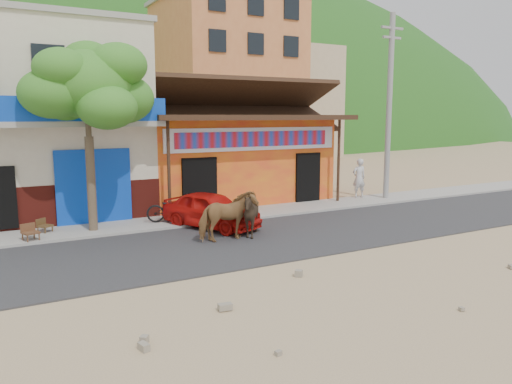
{
  "coord_description": "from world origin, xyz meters",
  "views": [
    {
      "loc": [
        -7.66,
        -10.49,
        3.77
      ],
      "look_at": [
        -0.15,
        3.0,
        1.4
      ],
      "focal_mm": 35.0,
      "sensor_mm": 36.0,
      "label": 1
    }
  ],
  "objects_px": {
    "scooter": "(173,208)",
    "cow_dark": "(251,215)",
    "red_car": "(211,210)",
    "cafe_chair_left": "(30,225)",
    "cow_tan": "(228,216)",
    "pedestrian": "(359,178)",
    "cafe_chair_right": "(44,220)",
    "utility_pole": "(389,108)",
    "tree": "(89,137)"
  },
  "relations": [
    {
      "from": "tree",
      "to": "cow_dark",
      "type": "distance_m",
      "value": 5.65
    },
    {
      "from": "red_car",
      "to": "cafe_chair_left",
      "type": "distance_m",
      "value": 5.54
    },
    {
      "from": "cow_dark",
      "to": "scooter",
      "type": "height_order",
      "value": "cow_dark"
    },
    {
      "from": "cow_tan",
      "to": "cafe_chair_right",
      "type": "relative_size",
      "value": 2.2
    },
    {
      "from": "tree",
      "to": "pedestrian",
      "type": "bearing_deg",
      "value": 4.13
    },
    {
      "from": "utility_pole",
      "to": "cafe_chair_right",
      "type": "xyz_separation_m",
      "value": [
        -14.2,
        0.22,
        -3.6
      ]
    },
    {
      "from": "pedestrian",
      "to": "scooter",
      "type": "bearing_deg",
      "value": 15.1
    },
    {
      "from": "utility_pole",
      "to": "red_car",
      "type": "height_order",
      "value": "utility_pole"
    },
    {
      "from": "tree",
      "to": "red_car",
      "type": "bearing_deg",
      "value": -18.85
    },
    {
      "from": "pedestrian",
      "to": "cafe_chair_left",
      "type": "bearing_deg",
      "value": 14.74
    },
    {
      "from": "red_car",
      "to": "cafe_chair_right",
      "type": "height_order",
      "value": "red_car"
    },
    {
      "from": "cafe_chair_left",
      "to": "cafe_chair_right",
      "type": "bearing_deg",
      "value": 43.5
    },
    {
      "from": "scooter",
      "to": "pedestrian",
      "type": "distance_m",
      "value": 9.16
    },
    {
      "from": "cafe_chair_right",
      "to": "cafe_chair_left",
      "type": "bearing_deg",
      "value": -157.27
    },
    {
      "from": "tree",
      "to": "cafe_chair_left",
      "type": "height_order",
      "value": "tree"
    },
    {
      "from": "cow_dark",
      "to": "pedestrian",
      "type": "bearing_deg",
      "value": 105.06
    },
    {
      "from": "cow_tan",
      "to": "pedestrian",
      "type": "relative_size",
      "value": 1.0
    },
    {
      "from": "cow_tan",
      "to": "cafe_chair_left",
      "type": "distance_m",
      "value": 5.83
    },
    {
      "from": "cow_tan",
      "to": "red_car",
      "type": "height_order",
      "value": "cow_tan"
    },
    {
      "from": "cow_dark",
      "to": "cafe_chair_right",
      "type": "distance_m",
      "value": 6.53
    },
    {
      "from": "tree",
      "to": "cafe_chair_left",
      "type": "distance_m",
      "value": 3.21
    },
    {
      "from": "red_car",
      "to": "cafe_chair_right",
      "type": "relative_size",
      "value": 4.45
    },
    {
      "from": "pedestrian",
      "to": "cafe_chair_left",
      "type": "height_order",
      "value": "pedestrian"
    },
    {
      "from": "tree",
      "to": "utility_pole",
      "type": "xyz_separation_m",
      "value": [
        12.8,
        0.2,
        1.0
      ]
    },
    {
      "from": "scooter",
      "to": "cow_dark",
      "type": "bearing_deg",
      "value": -131.56
    },
    {
      "from": "cafe_chair_right",
      "to": "utility_pole",
      "type": "bearing_deg",
      "value": -39.97
    },
    {
      "from": "cow_dark",
      "to": "cafe_chair_right",
      "type": "bearing_deg",
      "value": -133.82
    },
    {
      "from": "scooter",
      "to": "pedestrian",
      "type": "xyz_separation_m",
      "value": [
        9.11,
        0.96,
        0.4
      ]
    },
    {
      "from": "tree",
      "to": "cafe_chair_left",
      "type": "relative_size",
      "value": 6.55
    },
    {
      "from": "red_car",
      "to": "cafe_chair_left",
      "type": "xyz_separation_m",
      "value": [
        -5.49,
        0.73,
        -0.07
      ]
    },
    {
      "from": "scooter",
      "to": "cafe_chair_right",
      "type": "bearing_deg",
      "value": 104.51
    },
    {
      "from": "red_car",
      "to": "pedestrian",
      "type": "xyz_separation_m",
      "value": [
        8.18,
        2.08,
        0.35
      ]
    },
    {
      "from": "cow_tan",
      "to": "pedestrian",
      "type": "height_order",
      "value": "pedestrian"
    },
    {
      "from": "utility_pole",
      "to": "pedestrian",
      "type": "bearing_deg",
      "value": 147.54
    },
    {
      "from": "cafe_chair_left",
      "to": "cow_dark",
      "type": "bearing_deg",
      "value": -41.1
    },
    {
      "from": "tree",
      "to": "cafe_chair_right",
      "type": "xyz_separation_m",
      "value": [
        -1.4,
        0.42,
        -2.6
      ]
    },
    {
      "from": "pedestrian",
      "to": "red_car",
      "type": "bearing_deg",
      "value": 23.37
    },
    {
      "from": "scooter",
      "to": "tree",
      "type": "bearing_deg",
      "value": 109.59
    },
    {
      "from": "cafe_chair_right",
      "to": "cow_tan",
      "type": "bearing_deg",
      "value": -75.55
    },
    {
      "from": "pedestrian",
      "to": "cow_tan",
      "type": "bearing_deg",
      "value": 34.02
    },
    {
      "from": "utility_pole",
      "to": "cow_tan",
      "type": "height_order",
      "value": "utility_pole"
    },
    {
      "from": "tree",
      "to": "utility_pole",
      "type": "height_order",
      "value": "utility_pole"
    },
    {
      "from": "tree",
      "to": "scooter",
      "type": "bearing_deg",
      "value": -2.29
    },
    {
      "from": "utility_pole",
      "to": "cow_dark",
      "type": "height_order",
      "value": "utility_pole"
    },
    {
      "from": "red_car",
      "to": "cafe_chair_left",
      "type": "relative_size",
      "value": 3.9
    },
    {
      "from": "cow_dark",
      "to": "tree",
      "type": "bearing_deg",
      "value": -138.12
    },
    {
      "from": "tree",
      "to": "cow_dark",
      "type": "bearing_deg",
      "value": -36.25
    },
    {
      "from": "cow_tan",
      "to": "cow_dark",
      "type": "height_order",
      "value": "cow_tan"
    },
    {
      "from": "red_car",
      "to": "scooter",
      "type": "xyz_separation_m",
      "value": [
        -0.93,
        1.12,
        -0.05
      ]
    },
    {
      "from": "pedestrian",
      "to": "cow_dark",
      "type": "bearing_deg",
      "value": 36.02
    }
  ]
}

